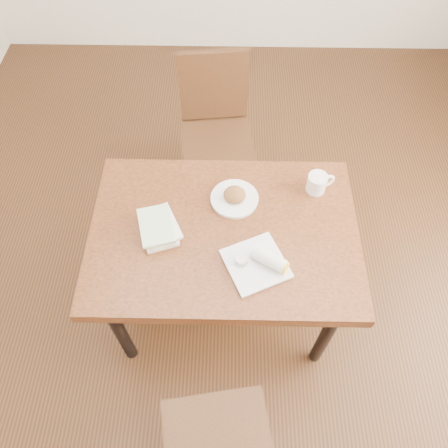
{
  "coord_description": "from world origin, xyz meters",
  "views": [
    {
      "loc": [
        0.02,
        -1.06,
        2.36
      ],
      "look_at": [
        0.0,
        0.0,
        0.8
      ],
      "focal_mm": 35.0,
      "sensor_mm": 36.0,
      "label": 1
    }
  ],
  "objects_px": {
    "chair_far": "(216,122)",
    "plate_burrito": "(260,262)",
    "plate_scone": "(235,197)",
    "book_stack": "(158,227)",
    "table": "(224,240)",
    "coffee_mug": "(318,183)"
  },
  "relations": [
    {
      "from": "plate_burrito",
      "to": "chair_far",
      "type": "bearing_deg",
      "value": 101.48
    },
    {
      "from": "chair_far",
      "to": "plate_burrito",
      "type": "distance_m",
      "value": 1.13
    },
    {
      "from": "chair_far",
      "to": "plate_burrito",
      "type": "xyz_separation_m",
      "value": [
        0.22,
        -1.08,
        0.23
      ]
    },
    {
      "from": "table",
      "to": "plate_scone",
      "type": "xyz_separation_m",
      "value": [
        0.05,
        0.17,
        0.11
      ]
    },
    {
      "from": "coffee_mug",
      "to": "table",
      "type": "bearing_deg",
      "value": -150.64
    },
    {
      "from": "coffee_mug",
      "to": "plate_burrito",
      "type": "relative_size",
      "value": 0.43
    },
    {
      "from": "chair_far",
      "to": "table",
      "type": "bearing_deg",
      "value": -85.8
    },
    {
      "from": "coffee_mug",
      "to": "book_stack",
      "type": "xyz_separation_m",
      "value": [
        -0.72,
        -0.25,
        -0.02
      ]
    },
    {
      "from": "plate_scone",
      "to": "book_stack",
      "type": "distance_m",
      "value": 0.38
    },
    {
      "from": "table",
      "to": "plate_burrito",
      "type": "xyz_separation_m",
      "value": [
        0.15,
        -0.17,
        0.11
      ]
    },
    {
      "from": "chair_far",
      "to": "plate_scone",
      "type": "xyz_separation_m",
      "value": [
        0.11,
        -0.74,
        0.22
      ]
    },
    {
      "from": "chair_far",
      "to": "book_stack",
      "type": "relative_size",
      "value": 3.79
    },
    {
      "from": "plate_scone",
      "to": "coffee_mug",
      "type": "relative_size",
      "value": 1.65
    },
    {
      "from": "table",
      "to": "coffee_mug",
      "type": "distance_m",
      "value": 0.51
    },
    {
      "from": "table",
      "to": "chair_far",
      "type": "relative_size",
      "value": 1.25
    },
    {
      "from": "plate_scone",
      "to": "book_stack",
      "type": "bearing_deg",
      "value": -152.19
    },
    {
      "from": "coffee_mug",
      "to": "plate_burrito",
      "type": "bearing_deg",
      "value": -123.77
    },
    {
      "from": "chair_far",
      "to": "coffee_mug",
      "type": "xyz_separation_m",
      "value": [
        0.5,
        -0.67,
        0.25
      ]
    },
    {
      "from": "plate_burrito",
      "to": "book_stack",
      "type": "xyz_separation_m",
      "value": [
        -0.44,
        0.17,
        0.0
      ]
    },
    {
      "from": "table",
      "to": "book_stack",
      "type": "xyz_separation_m",
      "value": [
        -0.29,
        -0.01,
        0.11
      ]
    },
    {
      "from": "table",
      "to": "plate_scone",
      "type": "distance_m",
      "value": 0.2
    },
    {
      "from": "table",
      "to": "coffee_mug",
      "type": "xyz_separation_m",
      "value": [
        0.43,
        0.24,
        0.13
      ]
    }
  ]
}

